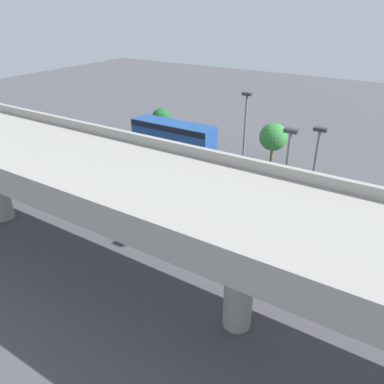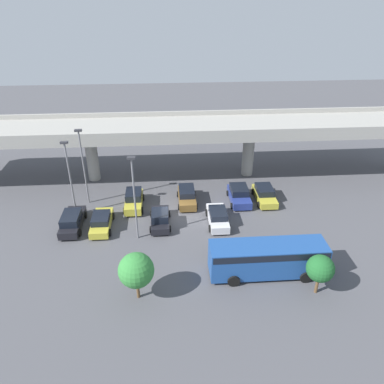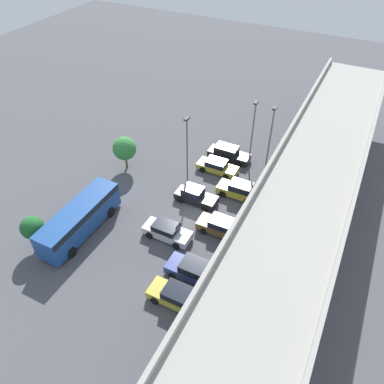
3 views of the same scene
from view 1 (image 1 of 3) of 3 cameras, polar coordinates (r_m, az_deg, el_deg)
name	(u,v)px [view 1 (image 1 of 3)]	position (r m, az deg, el deg)	size (l,w,h in m)	color
ground_plane	(183,199)	(29.45, -1.34, -1.02)	(118.60, 118.60, 0.00)	#4C4C51
highway_overpass	(86,173)	(20.67, -15.87, 2.83)	(56.71, 7.42, 7.02)	#9E9B93
parked_car_0	(312,219)	(26.57, 17.78, -3.91)	(2.01, 4.89, 1.63)	black
parked_car_1	(274,208)	(27.40, 12.36, -2.40)	(2.00, 4.57, 1.43)	gold
parked_car_2	(214,218)	(25.36, 3.35, -4.00)	(1.98, 4.32, 1.70)	gold
parked_car_3	(206,189)	(29.37, 2.19, 0.47)	(1.98, 4.33, 1.61)	black
parked_car_4	(145,200)	(27.80, -7.16, -1.27)	(2.02, 4.40, 1.60)	brown
parked_car_5	(151,173)	(32.33, -6.24, 2.91)	(2.01, 4.53, 1.51)	silver
parked_car_6	(92,182)	(31.43, -15.00, 1.45)	(2.21, 4.38, 1.64)	navy
parked_car_7	(69,175)	(33.40, -18.29, 2.44)	(2.10, 4.52, 1.50)	gold
shuttle_bus	(173,133)	(39.21, -2.90, 8.94)	(9.16, 2.74, 2.80)	#1E478C
lamp_post_near_aisle	(244,138)	(28.57, 7.97, 8.18)	(0.70, 0.35, 8.10)	slate
lamp_post_mid_lot	(312,182)	(22.60, 17.81, 1.48)	(0.70, 0.35, 7.83)	slate
lamp_post_by_overpass	(284,190)	(20.80, 13.80, 0.33)	(0.70, 0.35, 8.19)	slate
tree_front_left	(273,137)	(36.08, 12.27, 8.19)	(2.61, 2.61, 3.87)	brown
tree_front_centre	(161,118)	(42.70, -4.71, 11.24)	(2.06, 2.06, 3.31)	brown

